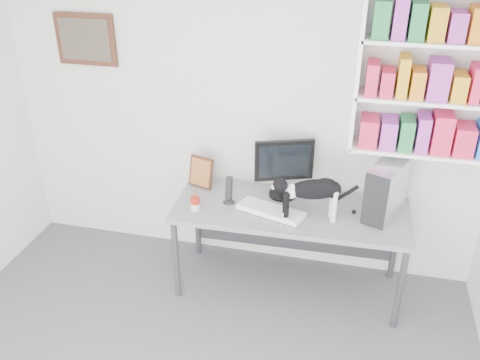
# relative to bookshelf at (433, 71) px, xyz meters

# --- Properties ---
(room) EXTENTS (4.01, 4.01, 2.70)m
(room) POSITION_rel_bookshelf_xyz_m (-1.40, -1.85, -0.50)
(room) COLOR #545459
(room) RESTS_ON ground
(bookshelf) EXTENTS (1.03, 0.28, 1.24)m
(bookshelf) POSITION_rel_bookshelf_xyz_m (0.00, 0.00, 0.00)
(bookshelf) COLOR white
(bookshelf) RESTS_ON room
(wall_art) EXTENTS (0.52, 0.04, 0.42)m
(wall_art) POSITION_rel_bookshelf_xyz_m (-2.70, 0.12, 0.05)
(wall_art) COLOR #4D2618
(wall_art) RESTS_ON room
(desk) EXTENTS (1.85, 0.76, 0.76)m
(desk) POSITION_rel_bookshelf_xyz_m (-0.90, -0.26, -1.47)
(desk) COLOR slate
(desk) RESTS_ON room
(monitor) EXTENTS (0.52, 0.38, 0.50)m
(monitor) POSITION_rel_bookshelf_xyz_m (-1.00, -0.07, -0.83)
(monitor) COLOR black
(monitor) RESTS_ON desk
(keyboard) EXTENTS (0.55, 0.34, 0.04)m
(keyboard) POSITION_rel_bookshelf_xyz_m (-1.04, -0.36, -1.07)
(keyboard) COLOR white
(keyboard) RESTS_ON desk
(pc_tower) EXTENTS (0.34, 0.47, 0.43)m
(pc_tower) POSITION_rel_bookshelf_xyz_m (-0.20, -0.18, -0.87)
(pc_tower) COLOR silver
(pc_tower) RESTS_ON desk
(speaker) EXTENTS (0.11, 0.11, 0.23)m
(speaker) POSITION_rel_bookshelf_xyz_m (-1.39, -0.28, -0.97)
(speaker) COLOR black
(speaker) RESTS_ON desk
(leaning_print) EXTENTS (0.24, 0.15, 0.27)m
(leaning_print) POSITION_rel_bookshelf_xyz_m (-1.69, -0.07, -0.95)
(leaning_print) COLOR #4D2618
(leaning_print) RESTS_ON desk
(soup_can) EXTENTS (0.08, 0.08, 0.11)m
(soup_can) POSITION_rel_bookshelf_xyz_m (-1.62, -0.44, -1.03)
(soup_can) COLOR #A41E0E
(soup_can) RESTS_ON desk
(cat) EXTENTS (0.60, 0.32, 0.36)m
(cat) POSITION_rel_bookshelf_xyz_m (-0.73, -0.39, -0.91)
(cat) COLOR black
(cat) RESTS_ON desk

